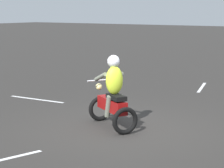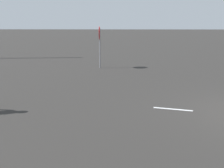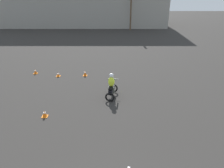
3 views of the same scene
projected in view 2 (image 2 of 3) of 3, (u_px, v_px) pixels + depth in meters
stop_sign at (100, 39)px, 17.21m from camera, size 0.70×0.08×2.30m
lane_stripe_n at (173, 109)px, 9.81m from camera, size 0.44×1.21×0.01m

